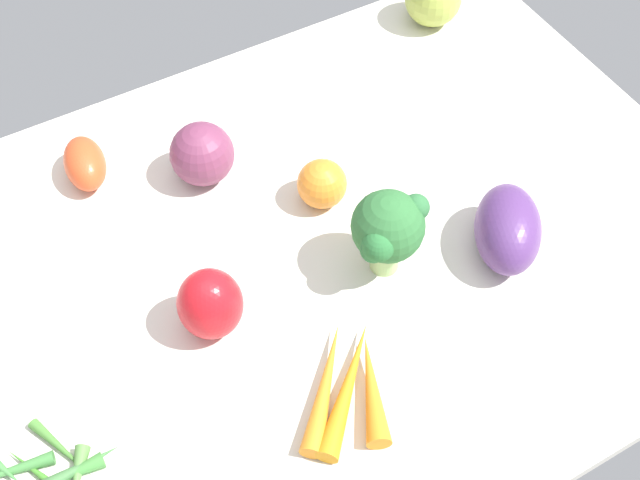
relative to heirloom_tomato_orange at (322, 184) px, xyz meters
The scene contains 9 objects.
tablecloth 9.00cm from the heirloom_tomato_orange, 121.20° to the right, with size 104.00×76.00×2.00cm, color silver.
heirloom_tomato_orange is the anchor object (origin of this frame).
eggplant 23.60cm from the heirloom_tomato_orange, 48.57° to the right, with size 12.62×7.95×7.95cm, color #583373.
broccoli_head 13.65cm from the heirloom_tomato_orange, 83.99° to the right, with size 9.65×8.64×12.10cm.
roma_tomato 31.03cm from the heirloom_tomato_orange, 143.34° to the left, with size 8.71×5.28×5.28cm, color #E74F26.
red_onion_near_basket 16.00cm from the heirloom_tomato_orange, 135.41° to the left, with size 8.37×8.37×8.37cm, color #793655.
okra_pile 46.01cm from the heirloom_tomato_orange, 157.19° to the right, with size 16.06×12.18×1.92cm.
carrot_bunch 27.53cm from the heirloom_tomato_orange, 113.59° to the right, with size 15.01×16.06×2.78cm.
bell_pepper_red 22.58cm from the heirloom_tomato_orange, 153.04° to the right, with size 7.45×7.45×9.19cm, color red.
Camera 1 is at (-29.34, -52.14, 84.59)cm, focal length 46.34 mm.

